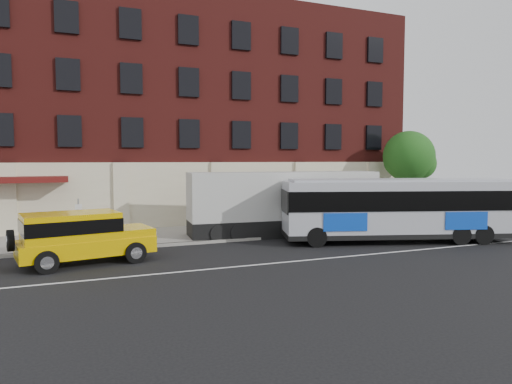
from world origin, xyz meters
name	(u,v)px	position (x,y,z in m)	size (l,w,h in m)	color
ground	(302,264)	(0.00, 0.00, 0.00)	(120.00, 120.00, 0.00)	black
sidewalk	(231,231)	(0.00, 9.00, 0.07)	(60.00, 6.00, 0.15)	gray
kerb	(249,239)	(0.00, 6.00, 0.07)	(60.00, 0.25, 0.15)	gray
lane_line	(296,261)	(0.00, 0.50, 0.01)	(60.00, 0.12, 0.01)	silver
building	(196,116)	(-0.01, 16.92, 7.58)	(30.00, 12.10, 15.00)	#571814
sign_pole	(79,221)	(-8.50, 6.15, 1.45)	(0.30, 0.20, 2.50)	slate
street_tree	(409,158)	(13.54, 9.48, 4.41)	(3.60, 3.60, 6.20)	#35261A
city_bus	(399,207)	(7.13, 2.66, 1.83)	(12.32, 6.08, 3.32)	#A2A4AD
yellow_suv	(80,234)	(-8.52, 3.45, 1.23)	(5.78, 3.21, 2.15)	#D4A600
shipping_container	(284,204)	(2.46, 6.80, 1.79)	(11.02, 3.18, 3.62)	black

